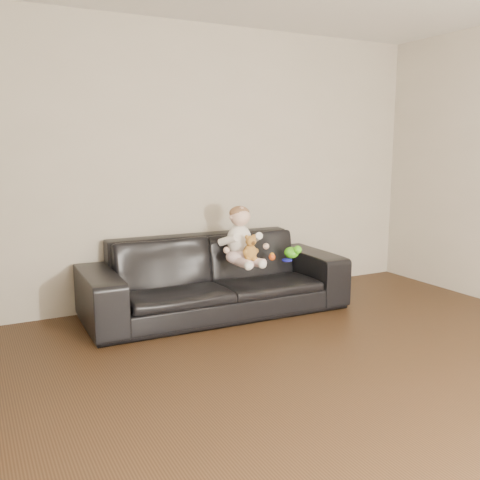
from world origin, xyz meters
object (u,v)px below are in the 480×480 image
sofa (215,276)px  baby (241,239)px  toy_rattle (272,257)px  toy_green (291,253)px  toy_blue_disc (287,260)px  teddy_bear (250,248)px

sofa → baby: baby is taller
sofa → toy_rattle: (0.53, -0.10, 0.14)m
toy_green → toy_blue_disc: toy_green is taller
teddy_bear → toy_green: 0.58m
baby → sofa: bearing=136.4°
teddy_bear → sofa: bearing=122.5°
baby → teddy_bear: 0.17m
toy_rattle → teddy_bear: bearing=-150.7°
sofa → baby: size_ratio=4.46×
baby → teddy_bear: bearing=-96.4°
teddy_bear → toy_rattle: size_ratio=3.57×
sofa → toy_rattle: 0.56m
sofa → toy_blue_disc: (0.64, -0.18, 0.11)m
baby → toy_green: bearing=-7.4°
baby → toy_rattle: baby is taller
toy_rattle → toy_blue_disc: (0.11, -0.08, -0.02)m
sofa → toy_green: bearing=-6.4°
teddy_bear → baby: bearing=91.0°
baby → toy_green: (0.55, 0.02, -0.18)m
sofa → toy_blue_disc: size_ratio=24.72×
teddy_bear → toy_green: bearing=16.2°
teddy_bear → toy_green: teddy_bear is taller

